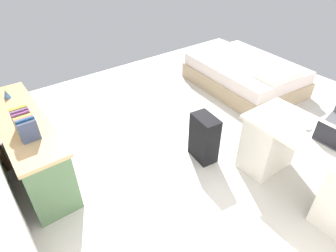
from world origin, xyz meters
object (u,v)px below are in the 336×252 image
object	(u,v)px
laptop	(332,140)
figurine_small	(6,94)
credenza	(30,145)
suitcase_black	(204,138)
bed	(245,75)
desk	(307,164)
computer_mouse	(308,128)

from	to	relation	value
laptop	figurine_small	size ratio (longest dim) A/B	2.85
credenza	suitcase_black	size ratio (longest dim) A/B	2.93
credenza	suitcase_black	distance (m)	2.06
suitcase_black	figurine_small	size ratio (longest dim) A/B	5.58
bed	suitcase_black	xyz separation A→B (m)	(-0.97, 1.91, 0.06)
desk	credenza	world-z (taller)	same
credenza	figurine_small	distance (m)	0.70
laptop	desk	bearing A→B (deg)	-3.93
figurine_small	computer_mouse	bearing A→B (deg)	-137.63
desk	laptop	bearing A→B (deg)	176.07
suitcase_black	computer_mouse	distance (m)	1.17
credenza	computer_mouse	distance (m)	3.07
computer_mouse	desk	bearing A→B (deg)	165.09
computer_mouse	figurine_small	distance (m)	3.42
laptop	suitcase_black	bearing A→B (deg)	22.31
credenza	suitcase_black	bearing A→B (deg)	-120.69
desk	suitcase_black	xyz separation A→B (m)	(1.06, 0.50, -0.09)
suitcase_black	laptop	distance (m)	1.38
desk	laptop	world-z (taller)	laptop
suitcase_black	laptop	xyz separation A→B (m)	(-1.19, -0.49, 0.50)
computer_mouse	figurine_small	bearing A→B (deg)	43.36
suitcase_black	computer_mouse	world-z (taller)	computer_mouse
figurine_small	credenza	bearing A→B (deg)	-179.84
credenza	figurine_small	xyz separation A→B (m)	(0.55, 0.00, 0.43)
credenza	laptop	distance (m)	3.21
credenza	bed	size ratio (longest dim) A/B	0.90
credenza	figurine_small	world-z (taller)	figurine_small
desk	figurine_small	bearing A→B (deg)	40.50
desk	suitcase_black	bearing A→B (deg)	25.13
bed	figurine_small	distance (m)	3.78
credenza	bed	bearing A→B (deg)	-91.32
bed	figurine_small	size ratio (longest dim) A/B	18.25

